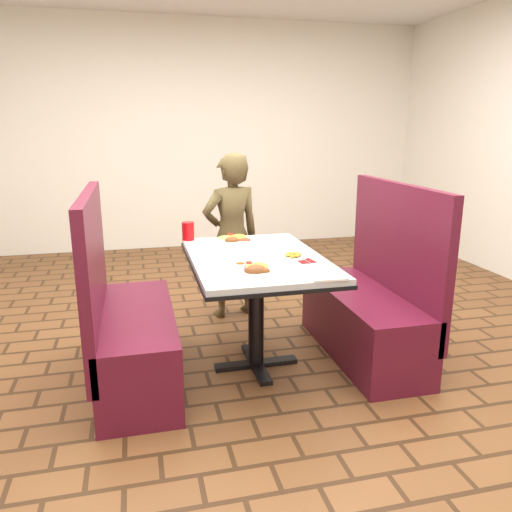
# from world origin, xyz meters

# --- Properties ---
(room) EXTENTS (7.00, 7.04, 2.82)m
(room) POSITION_xyz_m (0.00, 0.00, 1.91)
(room) COLOR brown
(room) RESTS_ON ground
(dining_table) EXTENTS (0.81, 1.21, 0.75)m
(dining_table) POSITION_xyz_m (0.00, 0.00, 0.65)
(dining_table) COLOR silver
(dining_table) RESTS_ON ground
(booth_bench_left) EXTENTS (0.47, 1.20, 1.17)m
(booth_bench_left) POSITION_xyz_m (-0.80, 0.00, 0.33)
(booth_bench_left) COLOR maroon
(booth_bench_left) RESTS_ON ground
(booth_bench_right) EXTENTS (0.47, 1.20, 1.17)m
(booth_bench_right) POSITION_xyz_m (0.80, 0.00, 0.33)
(booth_bench_right) COLOR maroon
(booth_bench_right) RESTS_ON ground
(diner_person) EXTENTS (0.55, 0.42, 1.33)m
(diner_person) POSITION_xyz_m (0.03, 0.96, 0.67)
(diner_person) COLOR brown
(diner_person) RESTS_ON ground
(near_dinner_plate) EXTENTS (0.27, 0.27, 0.08)m
(near_dinner_plate) POSITION_xyz_m (-0.09, -0.34, 0.78)
(near_dinner_plate) COLOR white
(near_dinner_plate) RESTS_ON dining_table
(far_dinner_plate) EXTENTS (0.29, 0.29, 0.08)m
(far_dinner_plate) POSITION_xyz_m (-0.05, 0.42, 0.78)
(far_dinner_plate) COLOR white
(far_dinner_plate) RESTS_ON dining_table
(plantain_plate) EXTENTS (0.18, 0.18, 0.03)m
(plantain_plate) POSITION_xyz_m (0.21, -0.10, 0.76)
(plantain_plate) COLOR white
(plantain_plate) RESTS_ON dining_table
(maroon_napkin) EXTENTS (0.11, 0.11, 0.00)m
(maroon_napkin) POSITION_xyz_m (0.26, -0.19, 0.75)
(maroon_napkin) COLOR maroon
(maroon_napkin) RESTS_ON dining_table
(spoon_utensil) EXTENTS (0.03, 0.13, 0.00)m
(spoon_utensil) POSITION_xyz_m (0.26, -0.20, 0.75)
(spoon_utensil) COLOR #BCBCC1
(spoon_utensil) RESTS_ON dining_table
(red_tumbler) EXTENTS (0.09, 0.09, 0.13)m
(red_tumbler) POSITION_xyz_m (-0.36, 0.55, 0.81)
(red_tumbler) COLOR red
(red_tumbler) RESTS_ON dining_table
(paper_napkin) EXTENTS (0.20, 0.15, 0.01)m
(paper_napkin) POSITION_xyz_m (0.26, -0.53, 0.76)
(paper_napkin) COLOR white
(paper_napkin) RESTS_ON dining_table
(knife_utensil) EXTENTS (0.05, 0.16, 0.00)m
(knife_utensil) POSITION_xyz_m (-0.06, -0.35, 0.76)
(knife_utensil) COLOR silver
(knife_utensil) RESTS_ON dining_table
(fork_utensil) EXTENTS (0.04, 0.14, 0.00)m
(fork_utensil) POSITION_xyz_m (-0.08, -0.37, 0.76)
(fork_utensil) COLOR silver
(fork_utensil) RESTS_ON dining_table
(lettuce_shreds) EXTENTS (0.28, 0.32, 0.00)m
(lettuce_shreds) POSITION_xyz_m (0.04, 0.06, 0.75)
(lettuce_shreds) COLOR #7BB749
(lettuce_shreds) RESTS_ON dining_table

